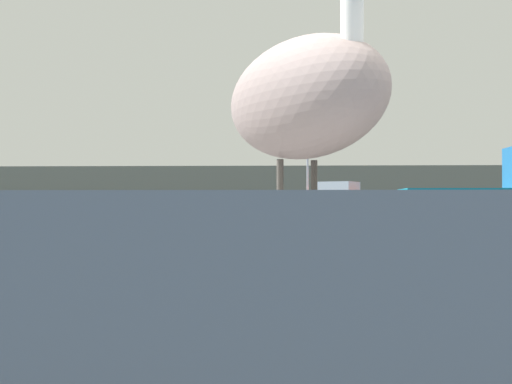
{
  "coord_description": "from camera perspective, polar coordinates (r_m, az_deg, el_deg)",
  "views": [
    {
      "loc": [
        -0.67,
        -2.8,
        0.85
      ],
      "look_at": [
        -1.8,
        21.59,
        1.3
      ],
      "focal_mm": 51.49,
      "sensor_mm": 36.0,
      "label": 1
    }
  ],
  "objects": [
    {
      "name": "pier_dock",
      "position": [
        3.18,
        3.72,
        -8.34
      ],
      "size": [
        3.97,
        2.39,
        0.89
      ],
      "primitive_type": "cube",
      "color": "gray",
      "rests_on": "ground"
    },
    {
      "name": "pelican",
      "position": [
        3.18,
        3.8,
        7.45
      ],
      "size": [
        0.94,
        1.29,
        0.94
      ],
      "rotation": [
        0.0,
        0.0,
        -1.08
      ],
      "color": "gray",
      "rests_on": "pier_dock"
    },
    {
      "name": "mooring_buoy",
      "position": [
        8.42,
        -6.51,
        -4.79
      ],
      "size": [
        0.6,
        0.6,
        0.6
      ],
      "primitive_type": "sphere",
      "color": "red",
      "rests_on": "ground"
    },
    {
      "name": "fishing_boat_red",
      "position": [
        40.81,
        6.57,
        -1.21
      ],
      "size": [
        6.93,
        4.82,
        4.7
      ],
      "rotation": [
        0.0,
        0.0,
        2.68
      ],
      "color": "red",
      "rests_on": "ground"
    },
    {
      "name": "hillside_backdrop",
      "position": [
        83.35,
        3.13,
        0.1
      ],
      "size": [
        140.0,
        11.19,
        5.1
      ],
      "primitive_type": "cube",
      "color": "#7F755B",
      "rests_on": "ground"
    }
  ]
}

